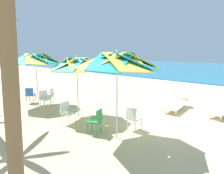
{
  "coord_description": "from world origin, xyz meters",
  "views": [
    {
      "loc": [
        3.49,
        -7.65,
        2.75
      ],
      "look_at": [
        -3.44,
        -0.39,
        1.0
      ],
      "focal_mm": 31.86,
      "sensor_mm": 36.0,
      "label": 1
    }
  ],
  "objects": [
    {
      "name": "plastic_chair_5",
      "position": [
        -5.68,
        -2.95,
        0.5
      ],
      "size": [
        0.47,
        0.45,
        0.87
      ],
      "color": "white",
      "rests_on": "ground"
    },
    {
      "name": "plastic_chair_3",
      "position": [
        -7.04,
        -3.06,
        0.5
      ],
      "size": [
        0.63,
        0.63,
        0.87
      ],
      "color": "blue",
      "rests_on": "ground"
    },
    {
      "name": "plastic_chair_1",
      "position": [
        -0.61,
        -2.26,
        0.5
      ],
      "size": [
        0.45,
        0.47,
        0.87
      ],
      "color": "white",
      "rests_on": "ground"
    },
    {
      "name": "plastic_chair_4",
      "position": [
        -6.04,
        -2.46,
        0.5
      ],
      "size": [
        0.63,
        0.63,
        0.87
      ],
      "color": "white",
      "rests_on": "ground"
    },
    {
      "name": "beach_umbrella_0",
      "position": [
        -0.58,
        -3.16,
        2.47
      ],
      "size": [
        2.6,
        2.6,
        2.83
      ],
      "color": "silver",
      "rests_on": "ground"
    },
    {
      "name": "beach_umbrella_1",
      "position": [
        -3.27,
        -2.68,
        2.26
      ],
      "size": [
        2.39,
        2.39,
        2.64
      ],
      "color": "silver",
      "rests_on": "ground"
    },
    {
      "name": "ground_plane",
      "position": [
        0.0,
        0.0,
        0.0
      ],
      "size": [
        80.0,
        80.0,
        0.0
      ],
      "primitive_type": "plane",
      "color": "#D3B784"
    },
    {
      "name": "plastic_chair_2",
      "position": [
        -2.89,
        -3.5,
        0.5
      ],
      "size": [
        0.51,
        0.48,
        0.87
      ],
      "color": "white",
      "rests_on": "ground"
    },
    {
      "name": "plastic_chair_0",
      "position": [
        -1.35,
        -3.36,
        0.5
      ],
      "size": [
        0.6,
        0.58,
        0.87
      ],
      "color": "#2D8C4C",
      "rests_on": "ground"
    },
    {
      "name": "beach_umbrella_2",
      "position": [
        -6.38,
        -2.96,
        2.41
      ],
      "size": [
        2.6,
        2.6,
        2.75
      ],
      "color": "silver",
      "rests_on": "ground"
    },
    {
      "name": "sun_lounger_1",
      "position": [
        -0.68,
        1.26,
        0.28
      ],
      "size": [
        0.93,
        2.21,
        0.62
      ],
      "color": "white",
      "rests_on": "ground"
    }
  ]
}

